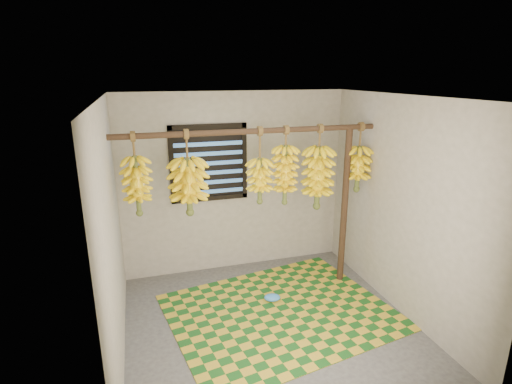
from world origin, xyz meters
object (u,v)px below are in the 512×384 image
object	(u,v)px
banana_bunch_a	(137,186)
banana_bunch_d	(285,175)
banana_bunch_e	(318,178)
woven_mat	(280,312)
support_post	(344,208)
plastic_bag	(272,298)
banana_bunch_b	(189,187)
banana_bunch_c	(260,181)
banana_bunch_f	(358,169)

from	to	relation	value
banana_bunch_a	banana_bunch_d	xyz separation A→B (m)	(1.65, 0.00, -0.00)
banana_bunch_a	banana_bunch_e	bearing A→B (deg)	-0.00
banana_bunch_a	woven_mat	bearing A→B (deg)	-18.52
support_post	banana_bunch_a	bearing A→B (deg)	180.00
plastic_bag	banana_bunch_b	world-z (taller)	banana_bunch_b
support_post	banana_bunch_c	bearing A→B (deg)	180.00
banana_bunch_c	banana_bunch_e	distance (m)	0.73
plastic_bag	banana_bunch_a	xyz separation A→B (m)	(-1.42, 0.24, 1.43)
plastic_bag	banana_bunch_c	world-z (taller)	banana_bunch_c
plastic_bag	banana_bunch_f	world-z (taller)	banana_bunch_f
plastic_bag	banana_bunch_f	distance (m)	1.87
banana_bunch_a	banana_bunch_d	distance (m)	1.65
woven_mat	banana_bunch_d	xyz separation A→B (m)	(0.21, 0.48, 1.47)
woven_mat	plastic_bag	xyz separation A→B (m)	(-0.02, 0.24, 0.05)
banana_bunch_f	plastic_bag	bearing A→B (deg)	-168.38
banana_bunch_a	banana_bunch_b	world-z (taller)	same
banana_bunch_c	banana_bunch_e	xyz separation A→B (m)	(0.73, -0.00, -0.02)
support_post	banana_bunch_e	xyz separation A→B (m)	(-0.38, -0.00, 0.41)
woven_mat	banana_bunch_a	bearing A→B (deg)	161.48
plastic_bag	banana_bunch_a	distance (m)	2.04
banana_bunch_c	banana_bunch_f	xyz separation A→B (m)	(1.26, 0.00, 0.05)
banana_bunch_e	banana_bunch_f	xyz separation A→B (m)	(0.53, 0.00, 0.07)
banana_bunch_a	banana_bunch_f	bearing A→B (deg)	0.00
support_post	plastic_bag	bearing A→B (deg)	-166.74
banana_bunch_c	banana_bunch_a	bearing A→B (deg)	180.00
plastic_bag	woven_mat	bearing A→B (deg)	-86.22
banana_bunch_a	banana_bunch_e	world-z (taller)	same
banana_bunch_e	banana_bunch_d	bearing A→B (deg)	180.00
support_post	banana_bunch_e	distance (m)	0.56
plastic_bag	banana_bunch_e	bearing A→B (deg)	20.61
banana_bunch_d	banana_bunch_f	xyz separation A→B (m)	(0.95, -0.00, 0.01)
woven_mat	banana_bunch_d	distance (m)	1.56
plastic_bag	banana_bunch_c	bearing A→B (deg)	109.02
banana_bunch_a	banana_bunch_c	xyz separation A→B (m)	(1.34, 0.00, -0.05)
banana_bunch_b	banana_bunch_e	world-z (taller)	same
banana_bunch_a	banana_bunch_b	size ratio (longest dim) A/B	0.95
banana_bunch_f	banana_bunch_c	bearing A→B (deg)	180.00
support_post	banana_bunch_f	size ratio (longest dim) A/B	2.37
banana_bunch_d	banana_bunch_e	bearing A→B (deg)	-0.00
banana_bunch_a	banana_bunch_e	xyz separation A→B (m)	(2.07, -0.00, -0.07)
banana_bunch_c	banana_bunch_f	bearing A→B (deg)	0.00
plastic_bag	banana_bunch_a	bearing A→B (deg)	170.35
plastic_bag	banana_bunch_c	xyz separation A→B (m)	(-0.08, 0.24, 1.38)
banana_bunch_b	banana_bunch_c	size ratio (longest dim) A/B	1.06
banana_bunch_d	banana_bunch_f	world-z (taller)	same
woven_mat	banana_bunch_a	xyz separation A→B (m)	(-1.44, 0.48, 1.48)
support_post	banana_bunch_a	world-z (taller)	banana_bunch_a
banana_bunch_c	woven_mat	bearing A→B (deg)	-78.37
support_post	banana_bunch_d	bearing A→B (deg)	180.00
woven_mat	plastic_bag	size ratio (longest dim) A/B	12.24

